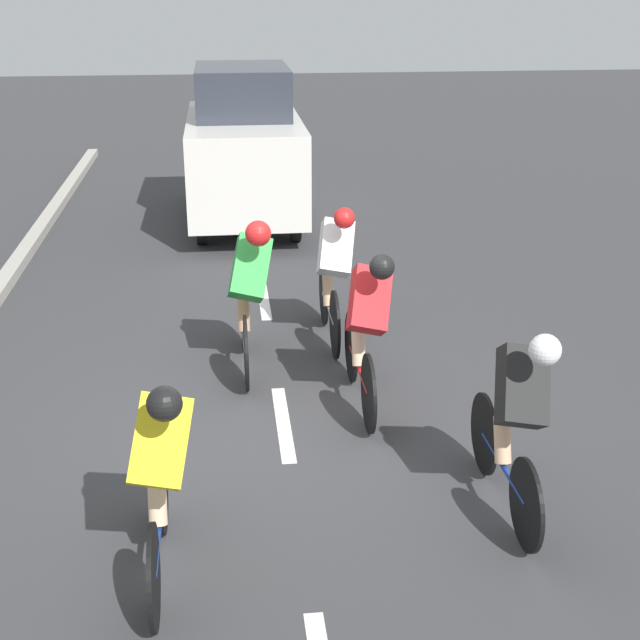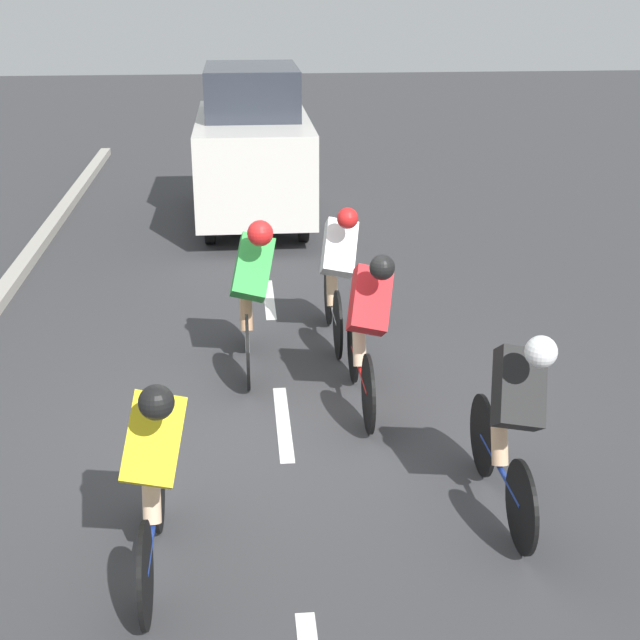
{
  "view_description": "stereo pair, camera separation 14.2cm",
  "coord_description": "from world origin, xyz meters",
  "px_view_note": "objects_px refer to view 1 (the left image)",
  "views": [
    {
      "loc": [
        0.45,
        6.93,
        3.63
      ],
      "look_at": [
        -0.32,
        0.03,
        0.95
      ],
      "focal_mm": 50.0,
      "sensor_mm": 36.0,
      "label": 1
    },
    {
      "loc": [
        0.31,
        6.94,
        3.63
      ],
      "look_at": [
        -0.32,
        0.03,
        0.95
      ],
      "focal_mm": 50.0,
      "sensor_mm": 36.0,
      "label": 2
    }
  ],
  "objects_px": {
    "cyclist_yellow": "(160,474)",
    "cyclist_red": "(366,326)",
    "cyclist_white": "(334,271)",
    "support_car": "(244,148)",
    "cyclist_green": "(249,290)",
    "cyclist_black": "(517,415)"
  },
  "relations": [
    {
      "from": "cyclist_black",
      "to": "cyclist_red",
      "type": "height_order",
      "value": "cyclist_red"
    },
    {
      "from": "cyclist_red",
      "to": "support_car",
      "type": "xyz_separation_m",
      "value": [
        0.84,
        -6.69,
        0.38
      ]
    },
    {
      "from": "cyclist_red",
      "to": "cyclist_yellow",
      "type": "distance_m",
      "value": 2.83
    },
    {
      "from": "cyclist_yellow",
      "to": "cyclist_green",
      "type": "bearing_deg",
      "value": -101.78
    },
    {
      "from": "cyclist_white",
      "to": "support_car",
      "type": "distance_m",
      "value": 5.2
    },
    {
      "from": "cyclist_green",
      "to": "support_car",
      "type": "distance_m",
      "value": 5.79
    },
    {
      "from": "cyclist_black",
      "to": "support_car",
      "type": "bearing_deg",
      "value": -79.21
    },
    {
      "from": "cyclist_green",
      "to": "cyclist_white",
      "type": "bearing_deg",
      "value": -144.1
    },
    {
      "from": "cyclist_black",
      "to": "cyclist_red",
      "type": "xyz_separation_m",
      "value": [
        0.78,
        -1.78,
        0.01
      ]
    },
    {
      "from": "cyclist_black",
      "to": "cyclist_red",
      "type": "distance_m",
      "value": 1.94
    },
    {
      "from": "cyclist_green",
      "to": "cyclist_yellow",
      "type": "distance_m",
      "value": 3.27
    },
    {
      "from": "cyclist_green",
      "to": "cyclist_white",
      "type": "distance_m",
      "value": 1.11
    },
    {
      "from": "cyclist_green",
      "to": "support_car",
      "type": "height_order",
      "value": "support_car"
    },
    {
      "from": "cyclist_red",
      "to": "cyclist_green",
      "type": "bearing_deg",
      "value": -42.68
    },
    {
      "from": "cyclist_black",
      "to": "cyclist_white",
      "type": "bearing_deg",
      "value": -75.49
    },
    {
      "from": "cyclist_white",
      "to": "support_car",
      "type": "relative_size",
      "value": 0.44
    },
    {
      "from": "cyclist_white",
      "to": "cyclist_yellow",
      "type": "relative_size",
      "value": 1.02
    },
    {
      "from": "cyclist_green",
      "to": "cyclist_white",
      "type": "height_order",
      "value": "cyclist_green"
    },
    {
      "from": "cyclist_yellow",
      "to": "cyclist_red",
      "type": "bearing_deg",
      "value": -125.87
    },
    {
      "from": "cyclist_red",
      "to": "cyclist_black",
      "type": "bearing_deg",
      "value": 113.53
    },
    {
      "from": "cyclist_green",
      "to": "cyclist_red",
      "type": "relative_size",
      "value": 0.98
    },
    {
      "from": "cyclist_white",
      "to": "cyclist_yellow",
      "type": "bearing_deg",
      "value": 67.88
    }
  ]
}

